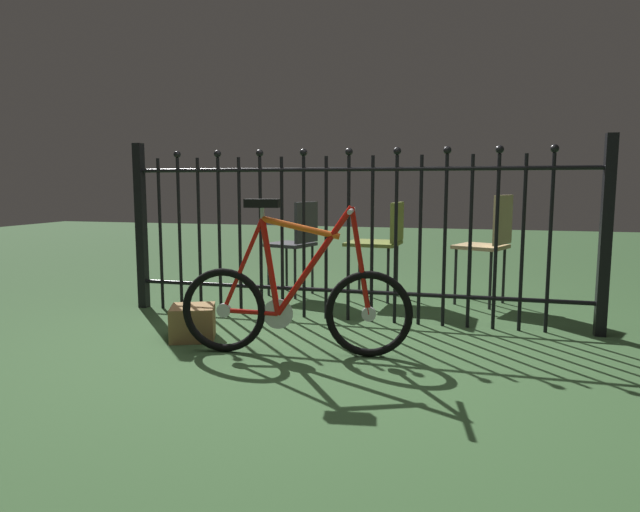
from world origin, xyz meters
The scene contains 7 objects.
ground_plane centered at (0.00, 0.00, 0.00)m, with size 20.00×20.00×0.00m, color #32532D.
iron_fence centered at (-0.08, 0.82, 0.67)m, with size 3.50×0.07×1.33m.
bicycle centered at (-0.13, -0.09, 0.32)m, with size 1.37×0.40×0.92m.
chair_tan centered at (1.03, 1.64, 0.56)m, with size 0.49×0.49×0.92m.
chair_olive centered at (0.12, 1.66, 0.54)m, with size 0.48×0.47×0.85m.
chair_charcoal centered at (-0.64, 1.62, 0.52)m, with size 0.45×0.45×0.85m.
display_crate centered at (-0.87, 0.06, 0.11)m, with size 0.28×0.28×0.22m, color olive.
Camera 1 is at (0.85, -3.17, 1.00)m, focal length 31.37 mm.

